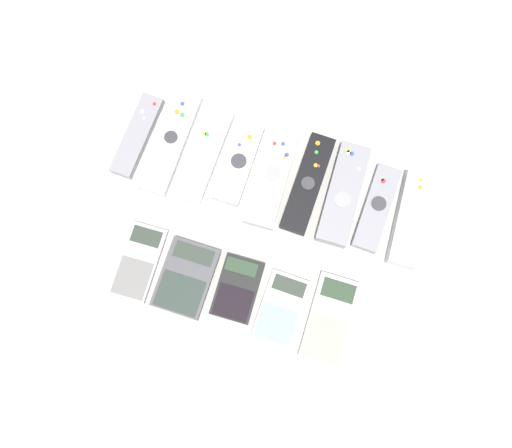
# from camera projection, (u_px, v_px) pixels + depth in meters

# --- Properties ---
(ground_plane) EXTENTS (3.00, 3.00, 0.00)m
(ground_plane) POSITION_uv_depth(u_px,v_px,m) (251.00, 240.00, 0.91)
(ground_plane) COLOR beige
(remote_0) EXTENTS (0.05, 0.17, 0.02)m
(remote_0) POSITION_uv_depth(u_px,v_px,m) (137.00, 136.00, 0.94)
(remote_0) COLOR gray
(remote_0) RESTS_ON ground_plane
(remote_1) EXTENTS (0.06, 0.21, 0.02)m
(remote_1) POSITION_uv_depth(u_px,v_px,m) (170.00, 142.00, 0.94)
(remote_1) COLOR silver
(remote_1) RESTS_ON ground_plane
(remote_2) EXTENTS (0.06, 0.19, 0.02)m
(remote_2) POSITION_uv_depth(u_px,v_px,m) (204.00, 155.00, 0.93)
(remote_2) COLOR white
(remote_2) RESTS_ON ground_plane
(remote_3) EXTENTS (0.05, 0.16, 0.02)m
(remote_3) POSITION_uv_depth(u_px,v_px,m) (239.00, 163.00, 0.93)
(remote_3) COLOR silver
(remote_3) RESTS_ON ground_plane
(remote_4) EXTENTS (0.06, 0.21, 0.02)m
(remote_4) POSITION_uv_depth(u_px,v_px,m) (273.00, 175.00, 0.93)
(remote_4) COLOR #B7B7BC
(remote_4) RESTS_ON ground_plane
(remote_5) EXTENTS (0.05, 0.19, 0.02)m
(remote_5) POSITION_uv_depth(u_px,v_px,m) (308.00, 183.00, 0.92)
(remote_5) COLOR black
(remote_5) RESTS_ON ground_plane
(remote_6) EXTENTS (0.06, 0.19, 0.03)m
(remote_6) POSITION_uv_depth(u_px,v_px,m) (343.00, 194.00, 0.91)
(remote_6) COLOR gray
(remote_6) RESTS_ON ground_plane
(remote_7) EXTENTS (0.05, 0.17, 0.02)m
(remote_7) POSITION_uv_depth(u_px,v_px,m) (377.00, 208.00, 0.91)
(remote_7) COLOR gray
(remote_7) RESTS_ON ground_plane
(remote_8) EXTENTS (0.06, 0.18, 0.03)m
(remote_8) POSITION_uv_depth(u_px,v_px,m) (411.00, 219.00, 0.90)
(remote_8) COLOR silver
(remote_8) RESTS_ON ground_plane
(calculator_0) EXTENTS (0.07, 0.14, 0.01)m
(calculator_0) POSITION_uv_depth(u_px,v_px,m) (139.00, 261.00, 0.90)
(calculator_0) COLOR #B2B2B7
(calculator_0) RESTS_ON ground_plane
(calculator_1) EXTENTS (0.09, 0.13, 0.02)m
(calculator_1) POSITION_uv_depth(u_px,v_px,m) (186.00, 278.00, 0.89)
(calculator_1) COLOR #4C4C51
(calculator_1) RESTS_ON ground_plane
(calculator_2) EXTENTS (0.08, 0.11, 0.02)m
(calculator_2) POSITION_uv_depth(u_px,v_px,m) (237.00, 289.00, 0.88)
(calculator_2) COLOR black
(calculator_2) RESTS_ON ground_plane
(calculator_3) EXTENTS (0.07, 0.12, 0.01)m
(calculator_3) POSITION_uv_depth(u_px,v_px,m) (282.00, 309.00, 0.88)
(calculator_3) COLOR silver
(calculator_3) RESTS_ON ground_plane
(calculator_4) EXTENTS (0.08, 0.15, 0.02)m
(calculator_4) POSITION_uv_depth(u_px,v_px,m) (330.00, 319.00, 0.87)
(calculator_4) COLOR silver
(calculator_4) RESTS_ON ground_plane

